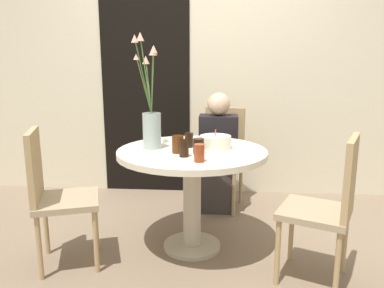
# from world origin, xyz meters

# --- Properties ---
(ground_plane) EXTENTS (16.00, 16.00, 0.00)m
(ground_plane) POSITION_xyz_m (0.00, 0.00, 0.00)
(ground_plane) COLOR #7A6651
(wall_back) EXTENTS (8.00, 0.05, 2.60)m
(wall_back) POSITION_xyz_m (0.00, 1.30, 1.30)
(wall_back) COLOR beige
(wall_back) RESTS_ON ground_plane
(doorway_panel) EXTENTS (0.90, 0.01, 2.05)m
(doorway_panel) POSITION_xyz_m (-0.57, 1.27, 1.02)
(doorway_panel) COLOR black
(doorway_panel) RESTS_ON ground_plane
(dining_table) EXTENTS (1.05, 1.05, 0.74)m
(dining_table) POSITION_xyz_m (0.00, 0.00, 0.60)
(dining_table) COLOR beige
(dining_table) RESTS_ON ground_plane
(chair_right_flank) EXTENTS (0.48, 0.48, 0.92)m
(chair_right_flank) POSITION_xyz_m (0.22, 0.90, 0.53)
(chair_right_flank) COLOR #9E896B
(chair_right_flank) RESTS_ON ground_plane
(chair_near_front) EXTENTS (0.51, 0.51, 0.92)m
(chair_near_front) POSITION_xyz_m (-0.88, -0.30, 0.53)
(chair_near_front) COLOR #9E896B
(chair_near_front) RESTS_ON ground_plane
(chair_far_back) EXTENTS (0.53, 0.53, 0.92)m
(chair_far_back) POSITION_xyz_m (0.85, -0.38, 0.53)
(chair_far_back) COLOR #9E896B
(chair_far_back) RESTS_ON ground_plane
(birthday_cake) EXTENTS (0.22, 0.22, 0.14)m
(birthday_cake) POSITION_xyz_m (0.16, 0.06, 0.79)
(birthday_cake) COLOR white
(birthday_cake) RESTS_ON dining_table
(flower_vase) EXTENTS (0.16, 0.30, 0.79)m
(flower_vase) POSITION_xyz_m (-0.29, 0.02, 0.97)
(flower_vase) COLOR #9EB2AD
(flower_vase) RESTS_ON dining_table
(side_plate) EXTENTS (0.22, 0.22, 0.01)m
(side_plate) POSITION_xyz_m (0.03, 0.25, 0.75)
(side_plate) COLOR silver
(side_plate) RESTS_ON dining_table
(drink_glass_0) EXTENTS (0.06, 0.06, 0.11)m
(drink_glass_0) POSITION_xyz_m (-0.04, -0.21, 0.80)
(drink_glass_0) COLOR black
(drink_glass_0) RESTS_ON dining_table
(drink_glass_1) EXTENTS (0.07, 0.07, 0.10)m
(drink_glass_1) POSITION_xyz_m (0.05, -0.10, 0.79)
(drink_glass_1) COLOR black
(drink_glass_1) RESTS_ON dining_table
(drink_glass_2) EXTENTS (0.08, 0.08, 0.12)m
(drink_glass_2) POSITION_xyz_m (-0.09, -0.10, 0.80)
(drink_glass_2) COLOR #51280F
(drink_glass_2) RESTS_ON dining_table
(drink_glass_3) EXTENTS (0.06, 0.06, 0.11)m
(drink_glass_3) POSITION_xyz_m (-0.03, 0.08, 0.80)
(drink_glass_3) COLOR black
(drink_glass_3) RESTS_ON dining_table
(drink_glass_4) EXTENTS (0.06, 0.06, 0.11)m
(drink_glass_4) POSITION_xyz_m (0.07, -0.33, 0.80)
(drink_glass_4) COLOR maroon
(drink_glass_4) RESTS_ON dining_table
(person_guest) EXTENTS (0.34, 0.24, 1.08)m
(person_guest) POSITION_xyz_m (0.18, 0.75, 0.51)
(person_guest) COLOR #383333
(person_guest) RESTS_ON ground_plane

